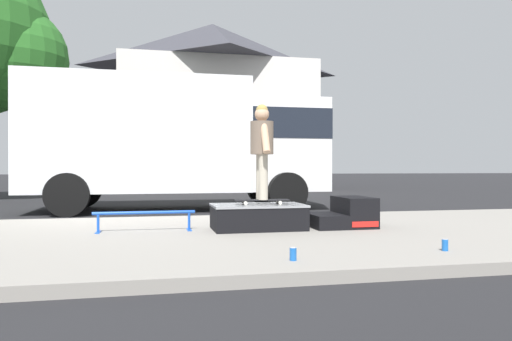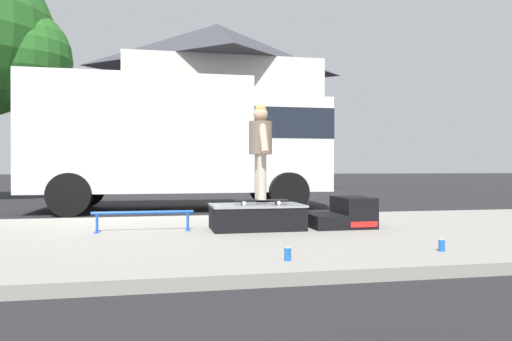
# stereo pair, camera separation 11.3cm
# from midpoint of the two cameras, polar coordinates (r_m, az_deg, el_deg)

# --- Properties ---
(ground_plane) EXTENTS (140.00, 140.00, 0.00)m
(ground_plane) POSITION_cam_midpoint_polar(r_m,az_deg,el_deg) (9.46, -17.06, -5.77)
(ground_plane) COLOR black
(sidewalk_slab) EXTENTS (50.00, 5.00, 0.12)m
(sidewalk_slab) POSITION_cam_midpoint_polar(r_m,az_deg,el_deg) (6.50, -19.66, -8.03)
(sidewalk_slab) COLOR gray
(sidewalk_slab) RESTS_ON ground
(skate_box) EXTENTS (1.32, 0.79, 0.36)m
(skate_box) POSITION_cam_midpoint_polar(r_m,az_deg,el_deg) (6.88, 0.54, -5.43)
(skate_box) COLOR black
(skate_box) RESTS_ON sidewalk_slab
(kicker_ramp) EXTENTS (0.92, 0.79, 0.44)m
(kicker_ramp) POSITION_cam_midpoint_polar(r_m,az_deg,el_deg) (7.28, 10.91, -5.19)
(kicker_ramp) COLOR black
(kicker_ramp) RESTS_ON sidewalk_slab
(grind_rail) EXTENTS (1.39, 0.28, 0.28)m
(grind_rail) POSITION_cam_midpoint_polar(r_m,az_deg,el_deg) (6.85, -12.84, -5.32)
(grind_rail) COLOR blue
(grind_rail) RESTS_ON sidewalk_slab
(skateboard) EXTENTS (0.79, 0.25, 0.07)m
(skateboard) POSITION_cam_midpoint_polar(r_m,az_deg,el_deg) (6.88, 1.01, -3.58)
(skateboard) COLOR black
(skateboard) RESTS_ON skate_box
(skater_kid) EXTENTS (0.33, 0.70, 1.37)m
(skater_kid) POSITION_cam_midpoint_polar(r_m,az_deg,el_deg) (6.87, 1.01, 3.24)
(skater_kid) COLOR #B7AD99
(skater_kid) RESTS_ON skateboard
(soda_can) EXTENTS (0.07, 0.07, 0.13)m
(soda_can) POSITION_cam_midpoint_polar(r_m,az_deg,el_deg) (5.49, 21.83, -8.28)
(soda_can) COLOR #1959B2
(soda_can) RESTS_ON sidewalk_slab
(soda_can_b) EXTENTS (0.07, 0.07, 0.13)m
(soda_can_b) POSITION_cam_midpoint_polar(r_m,az_deg,el_deg) (4.61, 4.51, -9.91)
(soda_can_b) COLOR #1959B2
(soda_can_b) RESTS_ON sidewalk_slab
(box_truck) EXTENTS (6.91, 2.63, 3.05)m
(box_truck) POSITION_cam_midpoint_polar(r_m,az_deg,el_deg) (11.60, -8.50, 3.77)
(box_truck) COLOR silver
(box_truck) RESTS_ON ground
(house_behind) EXTENTS (9.54, 8.23, 8.40)m
(house_behind) POSITION_cam_midpoint_polar(r_m,az_deg,el_deg) (24.80, -4.53, 7.82)
(house_behind) COLOR silver
(house_behind) RESTS_ON ground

